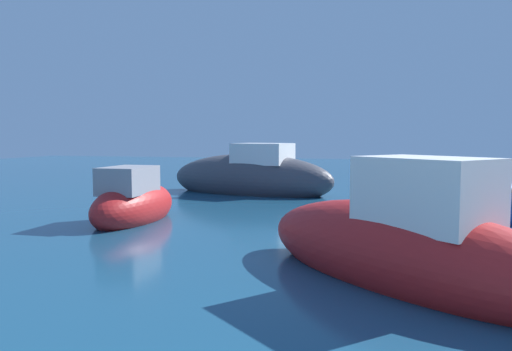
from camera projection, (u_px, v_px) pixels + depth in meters
The scene contains 4 objects.
moored_boat_0 at pixel (133, 203), 11.58m from camera, with size 1.32×3.23×1.58m.
moored_boat_2 at pixel (481, 207), 11.47m from camera, with size 4.48×3.31×1.30m.
moored_boat_5 at pixel (251, 177), 17.26m from camera, with size 6.47×3.23×2.18m.
moored_boat_6 at pixel (402, 246), 6.71m from camera, with size 4.92×4.55×2.07m.
Camera 1 is at (-7.08, -3.83, 2.02)m, focal length 34.06 mm.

